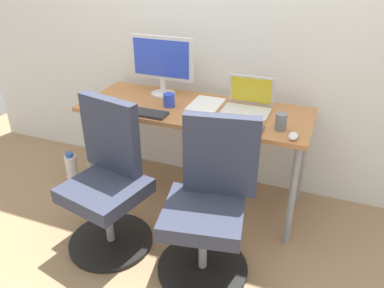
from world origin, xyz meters
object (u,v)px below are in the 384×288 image
open_laptop (248,103)px  office_chair_right (209,207)px  coffee_mug (169,100)px  water_bottle_on_floor (72,171)px  office_chair_left (108,183)px  desktop_monitor (162,62)px

open_laptop → office_chair_right: bearing=-91.8°
office_chair_right → coffee_mug: office_chair_right is taller
water_bottle_on_floor → open_laptop: size_ratio=1.00×
office_chair_left → water_bottle_on_floor: (-0.62, 0.40, -0.28)m
coffee_mug → water_bottle_on_floor: bearing=-166.1°
office_chair_left → office_chair_right: (0.66, 0.00, 0.00)m
desktop_monitor → coffee_mug: size_ratio=5.22×
office_chair_right → desktop_monitor: bearing=129.2°
desktop_monitor → open_laptop: (0.67, -0.08, -0.19)m
office_chair_left → open_laptop: 1.05m
office_chair_left → desktop_monitor: desktop_monitor is taller
office_chair_left → desktop_monitor: 0.97m
water_bottle_on_floor → desktop_monitor: desktop_monitor is taller
water_bottle_on_floor → coffee_mug: (0.78, 0.19, 0.64)m
office_chair_right → open_laptop: (0.02, 0.71, 0.37)m
desktop_monitor → office_chair_left: bearing=-91.0°
water_bottle_on_floor → open_laptop: bearing=13.5°
coffee_mug → open_laptop: bearing=12.9°
office_chair_left → coffee_mug: size_ratio=10.22×
desktop_monitor → office_chair_right: bearing=-50.8°
water_bottle_on_floor → open_laptop: 1.49m
desktop_monitor → coffee_mug: bearing=-55.0°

